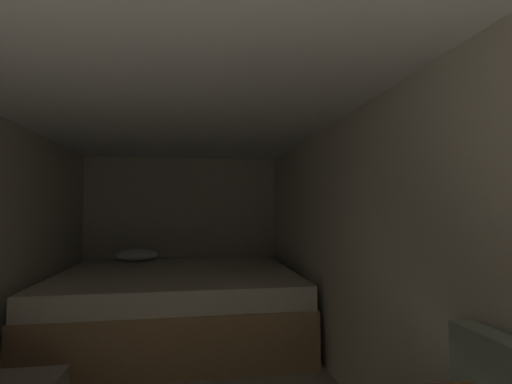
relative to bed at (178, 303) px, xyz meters
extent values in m
cube|color=beige|center=(0.00, 1.09, 0.66)|extent=(2.61, 0.05, 2.01)
cube|color=beige|center=(1.28, -1.52, 0.66)|extent=(0.05, 5.18, 2.01)
cube|color=white|center=(0.00, -1.52, 1.69)|extent=(2.61, 5.18, 0.05)
cube|color=tan|center=(0.00, -0.01, -0.10)|extent=(2.39, 2.05, 0.48)
cube|color=beige|center=(0.00, -0.01, 0.24)|extent=(2.35, 2.01, 0.20)
ellipsoid|color=white|center=(-0.53, 0.79, 0.41)|extent=(0.51, 0.36, 0.15)
camera|label=1|loc=(0.18, -3.99, 0.99)|focal=26.00mm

